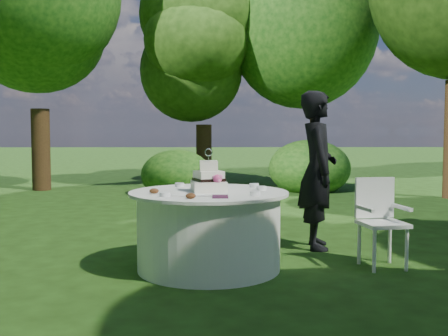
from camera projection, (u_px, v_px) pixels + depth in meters
The scene contains 9 objects.
ground at pixel (209, 269), 5.18m from camera, with size 80.00×80.00×0.00m, color #1D380F.
napkins at pixel (220, 197), 4.65m from camera, with size 0.14×0.14×0.02m, color #4B203C.
feather_plume at pixel (192, 195), 4.76m from camera, with size 0.48×0.07×0.01m, color white.
guest at pixel (318, 170), 6.06m from camera, with size 0.66×0.44×1.82m, color black.
table at pixel (209, 230), 5.15m from camera, with size 1.56×1.56×0.77m.
cake at pixel (209, 180), 5.11m from camera, with size 0.37×0.37×0.43m.
chair at pixel (379, 215), 5.27m from camera, with size 0.49×0.48×0.89m.
votives at pixel (223, 189), 5.17m from camera, with size 1.02×0.95×0.04m.
petal_cups at pixel (172, 193), 4.76m from camera, with size 0.45×0.48×0.05m.
Camera 1 is at (0.05, -5.10, 1.36)m, focal length 42.00 mm.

